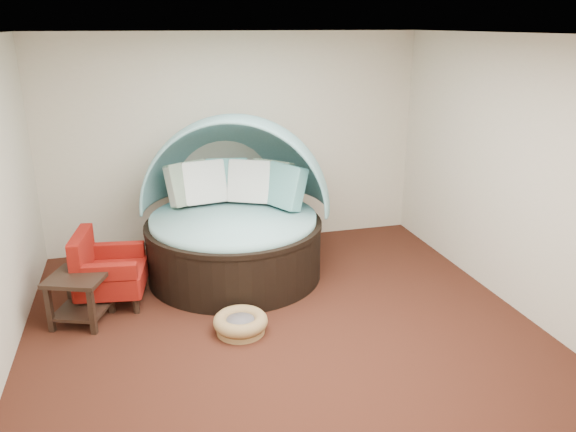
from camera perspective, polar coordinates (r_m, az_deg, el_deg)
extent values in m
plane|color=#411C12|center=(5.70, -0.47, -11.43)|extent=(5.00, 5.00, 0.00)
plane|color=beige|center=(7.51, -5.41, 7.50)|extent=(5.00, 0.00, 5.00)
plane|color=beige|center=(2.98, 12.07, -11.46)|extent=(5.00, 0.00, 5.00)
plane|color=beige|center=(6.23, 22.36, 3.75)|extent=(0.00, 5.00, 5.00)
plane|color=white|center=(4.92, -0.56, 17.98)|extent=(5.00, 5.00, 0.00)
cylinder|color=black|center=(6.75, -5.45, -3.51)|extent=(2.58, 2.58, 0.63)
cylinder|color=black|center=(6.63, -5.54, -0.82)|extent=(2.61, 2.61, 0.06)
cylinder|color=#91C7D6|center=(6.61, -5.55, -0.44)|extent=(2.44, 2.44, 0.14)
cube|color=#3C6A4E|center=(6.96, -10.10, 3.29)|extent=(0.60, 0.50, 0.55)
cube|color=white|center=(6.96, -8.55, 3.39)|extent=(0.57, 0.38, 0.55)
cube|color=#66B2B0|center=(7.06, -6.21, 3.71)|extent=(0.56, 0.37, 0.55)
cube|color=white|center=(6.95, -3.91, 3.52)|extent=(0.60, 0.50, 0.55)
cube|color=#3C6A4E|center=(6.93, -1.72, 3.53)|extent=(0.58, 0.58, 0.55)
cube|color=#66B2B0|center=(6.72, -0.28, 3.04)|extent=(0.51, 0.60, 0.55)
cylinder|color=olive|center=(5.66, -4.82, -11.41)|extent=(0.59, 0.59, 0.06)
torus|color=olive|center=(5.62, -4.85, -10.60)|extent=(0.67, 0.67, 0.14)
cylinder|color=slate|center=(5.63, -4.85, -10.77)|extent=(0.40, 0.40, 0.08)
cylinder|color=black|center=(6.27, -20.23, -8.83)|extent=(0.07, 0.07, 0.17)
cylinder|color=black|center=(6.76, -19.21, -6.65)|extent=(0.07, 0.07, 0.17)
cylinder|color=black|center=(6.16, -15.16, -8.79)|extent=(0.07, 0.07, 0.17)
cylinder|color=black|center=(6.65, -14.52, -6.58)|extent=(0.07, 0.07, 0.17)
cube|color=#901C05|center=(6.37, -17.46, -6.04)|extent=(0.79, 0.79, 0.24)
cube|color=#901C05|center=(6.30, -20.23, -3.40)|extent=(0.23, 0.71, 0.41)
cube|color=#901C05|center=(6.01, -17.70, -5.45)|extent=(0.57, 0.19, 0.17)
cube|color=#901C05|center=(6.55, -16.79, -3.33)|extent=(0.57, 0.19, 0.17)
cube|color=black|center=(5.98, -20.58, -5.82)|extent=(0.70, 0.70, 0.04)
cube|color=black|center=(6.14, -20.18, -8.95)|extent=(0.62, 0.62, 0.03)
cube|color=black|center=(6.02, -23.06, -8.75)|extent=(0.07, 0.07, 0.48)
cube|color=black|center=(6.36, -21.23, -7.00)|extent=(0.07, 0.07, 0.48)
cube|color=black|center=(5.83, -19.28, -9.19)|extent=(0.07, 0.07, 0.48)
cube|color=black|center=(6.18, -17.62, -7.35)|extent=(0.07, 0.07, 0.48)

